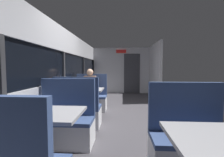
{
  "coord_description": "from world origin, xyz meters",
  "views": [
    {
      "loc": [
        0.06,
        -3.98,
        1.29
      ],
      "look_at": [
        -0.35,
        2.47,
        0.86
      ],
      "focal_mm": 25.58,
      "sensor_mm": 36.0,
      "label": 1
    }
  ],
  "objects": [
    {
      "name": "dining_table_mid_window",
      "position": [
        -0.89,
        0.11,
        0.64
      ],
      "size": [
        0.9,
        0.7,
        0.74
      ],
      "color": "#9E9EA3",
      "rests_on": "ground_plane"
    },
    {
      "name": "coffee_cup_primary",
      "position": [
        -1.11,
        -2.05,
        0.79
      ],
      "size": [
        0.07,
        0.07,
        0.09
      ],
      "color": "#26598C",
      "rests_on": "dining_table_near_window"
    },
    {
      "name": "bench_mid_window_facing_entry",
      "position": [
        -0.89,
        0.81,
        0.33
      ],
      "size": [
        0.95,
        0.5,
        1.1
      ],
      "color": "silver",
      "rests_on": "ground_plane"
    },
    {
      "name": "bench_mid_window_facing_end",
      "position": [
        -0.89,
        -0.59,
        0.33
      ],
      "size": [
        0.95,
        0.5,
        1.1
      ],
      "color": "silver",
      "rests_on": "ground_plane"
    },
    {
      "name": "carriage_aisle_panel_right",
      "position": [
        1.45,
        3.0,
        1.15
      ],
      "size": [
        0.08,
        2.4,
        2.3
      ],
      "primitive_type": "cube",
      "color": "#B2B2B7",
      "rests_on": "ground_plane"
    },
    {
      "name": "seated_passenger",
      "position": [
        -0.89,
        0.74,
        0.54
      ],
      "size": [
        0.47,
        0.55,
        1.26
      ],
      "color": "#26262D",
      "rests_on": "ground_plane"
    },
    {
      "name": "dining_table_near_window",
      "position": [
        -0.89,
        -2.09,
        0.64
      ],
      "size": [
        0.9,
        0.7,
        0.74
      ],
      "color": "#9E9EA3",
      "rests_on": "ground_plane"
    },
    {
      "name": "carriage_end_bulkhead",
      "position": [
        0.06,
        4.19,
        1.14
      ],
      "size": [
        2.9,
        0.11,
        2.3
      ],
      "color": "#B2B2B7",
      "rests_on": "ground_plane"
    },
    {
      "name": "carriage_window_panel_left",
      "position": [
        -1.45,
        0.0,
        1.11
      ],
      "size": [
        0.09,
        8.48,
        2.3
      ],
      "color": "#B2B2B7",
      "rests_on": "ground_plane"
    },
    {
      "name": "ground_plane",
      "position": [
        0.0,
        0.0,
        -0.01
      ],
      "size": [
        3.3,
        9.2,
        0.02
      ],
      "primitive_type": "cube",
      "color": "#423F44"
    },
    {
      "name": "bench_front_aisle_facing_entry",
      "position": [
        0.89,
        -1.99,
        0.33
      ],
      "size": [
        0.95,
        0.5,
        1.1
      ],
      "color": "silver",
      "rests_on": "ground_plane"
    },
    {
      "name": "bench_near_window_facing_entry",
      "position": [
        -0.89,
        -1.39,
        0.33
      ],
      "size": [
        0.95,
        0.5,
        1.1
      ],
      "color": "silver",
      "rests_on": "ground_plane"
    }
  ]
}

